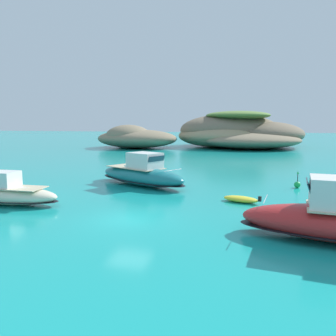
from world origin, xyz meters
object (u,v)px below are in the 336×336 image
islet_small (133,138)px  dinghy_tender (241,199)px  islet_large (239,133)px  motorboat_cream (7,193)px  motorboat_teal (142,174)px  channel_buoy (297,184)px

islet_small → dinghy_tender: (27.77, -49.54, -1.99)m
islet_large → motorboat_cream: bearing=-100.7°
motorboat_cream → dinghy_tender: (16.07, 5.06, -0.56)m
motorboat_teal → channel_buoy: motorboat_teal is taller
islet_large → channel_buoy: bearing=-81.1°
motorboat_cream → motorboat_teal: size_ratio=0.75×
islet_small → dinghy_tender: islet_small is taller
islet_small → motorboat_teal: (18.42, -45.02, -1.19)m
islet_large → islet_small: (-24.00, -10.61, -1.13)m
islet_small → motorboat_teal: bearing=-67.7°
islet_large → dinghy_tender: (3.76, -60.15, -3.12)m
motorboat_cream → dinghy_tender: size_ratio=2.81×
islet_small → channel_buoy: size_ratio=13.69×
motorboat_teal → channel_buoy: size_ratio=7.23×
islet_small → motorboat_cream: bearing=-77.9°
islet_large → motorboat_teal: 55.96m
motorboat_cream → motorboat_teal: bearing=54.9°
motorboat_teal → channel_buoy: (13.90, 2.40, -0.69)m
dinghy_tender → channel_buoy: size_ratio=1.94×
islet_large → motorboat_teal: (-5.58, -55.64, -2.32)m
islet_large → motorboat_cream: size_ratio=4.64×
motorboat_cream → channel_buoy: bearing=30.1°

